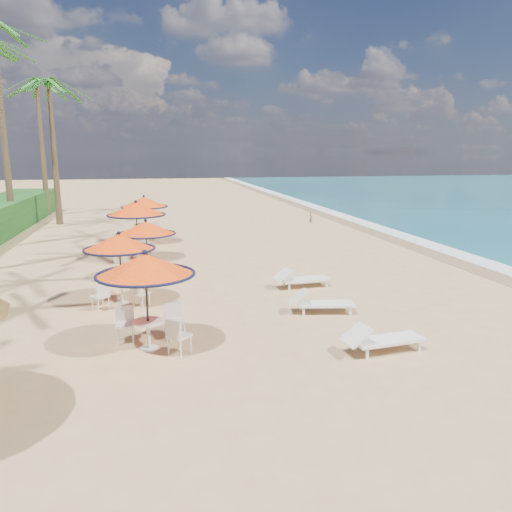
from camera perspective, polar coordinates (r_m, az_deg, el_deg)
The scene contains 14 objects.
ground at distance 13.38m, azimuth 8.36°, elevation -8.57°, with size 160.00×160.00×0.00m, color tan.
foam_strip at distance 26.12m, azimuth 20.13°, elevation 0.86°, with size 1.20×140.00×0.04m, color white.
wetsand_band at distance 25.66m, azimuth 18.42°, elevation 0.79°, with size 1.40×140.00×0.02m, color olive.
station_0 at distance 11.92m, azimuth -12.27°, elevation -2.32°, with size 2.33×2.33×2.43m.
station_1 at distance 15.77m, azimuth -15.46°, elevation 0.54°, with size 2.18×2.18×2.28m.
station_2 at distance 18.60m, azimuth -12.57°, elevation 2.53°, with size 2.17×2.17×2.26m.
station_3 at distance 22.05m, azimuth -13.60°, elevation 4.61°, with size 2.51×2.51×2.62m.
station_4 at distance 26.39m, azimuth -12.62°, elevation 5.40°, with size 2.39×2.40×2.49m.
lounger_near at distance 12.20m, azimuth 14.03°, elevation -9.17°, with size 2.06×0.86×0.72m.
lounger_mid at distance 14.75m, azimuth 7.22°, elevation -5.26°, with size 2.00×0.94×0.69m.
lounger_far at distance 17.41m, azimuth 5.04°, elevation -2.53°, with size 2.04×0.82×0.71m.
palm_6 at distance 35.06m, azimuth -22.55°, elevation 16.90°, with size 5.00×5.00×9.07m.
palm_7 at distance 40.46m, azimuth -23.72°, elevation 16.86°, with size 5.00×5.00×9.71m.
person at distance 33.51m, azimuth 6.28°, elevation 4.49°, with size 0.30×0.20×0.83m, color #8B5E47.
Camera 1 is at (-4.41, -11.75, 4.62)m, focal length 35.00 mm.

